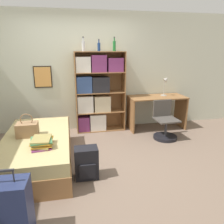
# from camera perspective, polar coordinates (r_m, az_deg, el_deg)

# --- Properties ---
(ground_plane) EXTENTS (14.00, 14.00, 0.00)m
(ground_plane) POSITION_cam_1_polar(r_m,az_deg,el_deg) (3.82, -7.22, -12.12)
(ground_plane) COLOR #756051
(wall_back) EXTENTS (10.00, 0.09, 2.60)m
(wall_back) POSITION_cam_1_polar(r_m,az_deg,el_deg) (4.98, -9.24, 10.11)
(wall_back) COLOR beige
(wall_back) RESTS_ON ground_plane
(bed) EXTENTS (1.04, 1.97, 0.48)m
(bed) POSITION_cam_1_polar(r_m,az_deg,el_deg) (3.77, -18.83, -9.33)
(bed) COLOR olive
(bed) RESTS_ON ground_plane
(handbag) EXTENTS (0.32, 0.25, 0.37)m
(handbag) POSITION_cam_1_polar(r_m,az_deg,el_deg) (3.69, -21.23, -4.20)
(handbag) COLOR #93704C
(handbag) RESTS_ON bed
(book_stack_on_bed) EXTENTS (0.34, 0.39, 0.12)m
(book_stack_on_bed) POSITION_cam_1_polar(r_m,az_deg,el_deg) (3.26, -17.88, -7.50)
(book_stack_on_bed) COLOR #7A336B
(book_stack_on_bed) RESTS_ON bed
(suitcase) EXTENTS (0.53, 0.30, 0.76)m
(suitcase) POSITION_cam_1_polar(r_m,az_deg,el_deg) (2.49, -26.65, -22.36)
(suitcase) COLOR navy
(suitcase) RESTS_ON ground_plane
(bookcase) EXTENTS (1.08, 0.34, 1.76)m
(bookcase) POSITION_cam_1_polar(r_m,az_deg,el_deg) (4.84, -4.25, 5.29)
(bookcase) COLOR olive
(bookcase) RESTS_ON ground_plane
(bottle_green) EXTENTS (0.07, 0.07, 0.29)m
(bottle_green) POSITION_cam_1_polar(r_m,az_deg,el_deg) (4.78, -7.46, 16.81)
(bottle_green) COLOR #B7BCC1
(bottle_green) RESTS_ON bookcase
(bottle_brown) EXTENTS (0.06, 0.06, 0.24)m
(bottle_brown) POSITION_cam_1_polar(r_m,az_deg,el_deg) (4.80, -3.44, 16.69)
(bottle_brown) COLOR navy
(bottle_brown) RESTS_ON bookcase
(bottle_clear) EXTENTS (0.06, 0.06, 0.30)m
(bottle_clear) POSITION_cam_1_polar(r_m,az_deg,el_deg) (4.86, 0.60, 16.94)
(bottle_clear) COLOR #1E6B2D
(bottle_clear) RESTS_ON bookcase
(desk) EXTENTS (1.29, 0.62, 0.76)m
(desk) POSITION_cam_1_polar(r_m,az_deg,el_deg) (5.16, 11.55, 1.55)
(desk) COLOR olive
(desk) RESTS_ON ground_plane
(desk_lamp) EXTENTS (0.18, 0.13, 0.46)m
(desk_lamp) POSITION_cam_1_polar(r_m,az_deg,el_deg) (5.18, 13.86, 7.53)
(desk_lamp) COLOR #ADA89E
(desk_lamp) RESTS_ON desk
(desk_chair) EXTENTS (0.49, 0.49, 0.78)m
(desk_chair) POSITION_cam_1_polar(r_m,az_deg,el_deg) (4.69, 13.61, -3.81)
(desk_chair) COLOR black
(desk_chair) RESTS_ON ground_plane
(backpack) EXTENTS (0.33, 0.26, 0.46)m
(backpack) POSITION_cam_1_polar(r_m,az_deg,el_deg) (3.23, -6.69, -13.09)
(backpack) COLOR black
(backpack) RESTS_ON ground_plane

